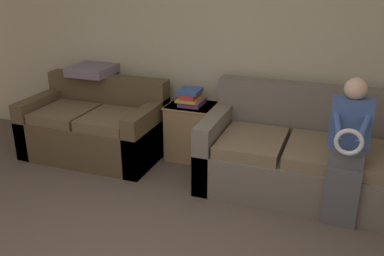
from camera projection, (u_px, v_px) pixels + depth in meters
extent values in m
cube|color=#BCB293|center=(234.00, 42.00, 4.51)|extent=(6.93, 0.06, 2.55)
cube|color=#70665B|center=(318.00, 173.00, 4.04)|extent=(2.19, 0.99, 0.41)
cube|color=#70665B|center=(327.00, 113.00, 4.21)|extent=(2.19, 0.20, 0.53)
cube|color=#70665B|center=(216.00, 145.00, 4.32)|extent=(0.16, 0.99, 0.67)
cube|color=#7A664C|center=(252.00, 142.00, 4.06)|extent=(0.59, 0.75, 0.11)
cube|color=#7A664C|center=(320.00, 152.00, 3.86)|extent=(0.59, 0.75, 0.11)
cube|color=brown|center=(95.00, 137.00, 4.83)|extent=(1.49, 0.88, 0.44)
cube|color=brown|center=(108.00, 93.00, 4.97)|extent=(1.49, 0.20, 0.41)
cube|color=brown|center=(45.00, 121.00, 5.01)|extent=(0.16, 0.88, 0.64)
cube|color=brown|center=(148.00, 136.00, 4.57)|extent=(0.16, 0.88, 0.64)
cube|color=brown|center=(65.00, 114.00, 4.74)|extent=(0.55, 0.64, 0.11)
cube|color=brown|center=(111.00, 120.00, 4.55)|extent=(0.55, 0.64, 0.11)
cube|color=#56565B|center=(341.00, 197.00, 3.51)|extent=(0.28, 0.10, 0.52)
cube|color=#56565B|center=(346.00, 156.00, 3.52)|extent=(0.28, 0.28, 0.11)
cube|color=#3D5693|center=(351.00, 123.00, 3.48)|extent=(0.33, 0.14, 0.42)
sphere|color=#DBB293|center=(356.00, 89.00, 3.38)|extent=(0.18, 0.18, 0.18)
torus|color=silver|center=(349.00, 142.00, 3.27)|extent=(0.22, 0.04, 0.22)
cylinder|color=#3D5693|center=(337.00, 123.00, 3.39)|extent=(0.13, 0.31, 0.23)
cylinder|color=#3D5693|center=(365.00, 126.00, 3.32)|extent=(0.13, 0.31, 0.23)
cube|color=#9E7A51|center=(191.00, 131.00, 4.74)|extent=(0.49, 0.43, 0.62)
cube|color=tan|center=(191.00, 105.00, 4.63)|extent=(0.51, 0.45, 0.02)
cube|color=#7A4284|center=(192.00, 102.00, 4.62)|extent=(0.23, 0.30, 0.06)
cube|color=gold|center=(190.00, 99.00, 4.60)|extent=(0.23, 0.31, 0.03)
cube|color=#BC3833|center=(191.00, 95.00, 4.58)|extent=(0.16, 0.28, 0.05)
cube|color=#33569E|center=(190.00, 91.00, 4.57)|extent=(0.22, 0.25, 0.04)
cube|color=slate|center=(92.00, 70.00, 4.94)|extent=(0.46, 0.46, 0.10)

